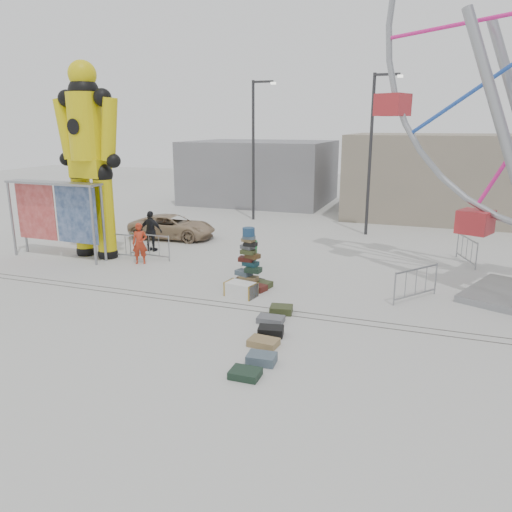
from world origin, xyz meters
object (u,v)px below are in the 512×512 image
(suitcase_tower, at_px, (249,271))
(crash_test_dummy, at_px, (89,154))
(pedestrian_red, at_px, (140,243))
(parked_suv, at_px, (172,227))
(barricade_wheel_front, at_px, (416,284))
(barricade_dummy_b, at_px, (115,245))
(lamp_post_left, at_px, (255,144))
(banner_scaffold, at_px, (55,201))
(pedestrian_green, at_px, (251,250))
(barricade_dummy_a, at_px, (86,231))
(lamp_post_right, at_px, (372,147))
(barricade_wheel_back, at_px, (467,250))
(barricade_dummy_c, at_px, (149,246))
(pedestrian_black, at_px, (151,231))
(steamer_trunk, at_px, (241,289))

(suitcase_tower, height_order, crash_test_dummy, crash_test_dummy)
(suitcase_tower, height_order, pedestrian_red, suitcase_tower)
(suitcase_tower, xyz_separation_m, parked_suv, (-6.38, 6.03, -0.01))
(barricade_wheel_front, distance_m, pedestrian_red, 10.92)
(barricade_dummy_b, distance_m, pedestrian_red, 1.58)
(lamp_post_left, distance_m, barricade_dummy_b, 11.47)
(banner_scaffold, distance_m, pedestrian_green, 8.57)
(crash_test_dummy, height_order, barricade_wheel_front, crash_test_dummy)
(barricade_dummy_a, xyz_separation_m, pedestrian_red, (4.58, -2.38, 0.30))
(lamp_post_right, xyz_separation_m, barricade_dummy_a, (-12.66, -6.49, -3.93))
(barricade_wheel_front, distance_m, barricade_wheel_back, 5.68)
(barricade_dummy_c, relative_size, parked_suv, 0.47)
(barricade_wheel_back, relative_size, parked_suv, 0.47)
(barricade_wheel_back, bearing_deg, barricade_dummy_a, -101.40)
(lamp_post_right, xyz_separation_m, barricade_dummy_c, (-8.13, -8.10, -3.93))
(barricade_dummy_c, bearing_deg, barricade_dummy_a, 165.05)
(suitcase_tower, relative_size, barricade_wheel_back, 1.08)
(barricade_wheel_front, bearing_deg, lamp_post_left, 77.44)
(barricade_wheel_front, relative_size, pedestrian_green, 1.28)
(suitcase_tower, bearing_deg, banner_scaffold, -176.47)
(pedestrian_green, bearing_deg, lamp_post_left, 154.99)
(barricade_wheel_front, relative_size, pedestrian_black, 1.09)
(crash_test_dummy, xyz_separation_m, steamer_trunk, (7.85, -2.78, -4.15))
(lamp_post_right, height_order, barricade_dummy_a, lamp_post_right)
(lamp_post_right, height_order, barricade_dummy_c, lamp_post_right)
(steamer_trunk, bearing_deg, barricade_wheel_back, 55.44)
(lamp_post_right, bearing_deg, barricade_dummy_b, -138.55)
(barricade_dummy_c, height_order, parked_suv, parked_suv)
(barricade_dummy_a, relative_size, parked_suv, 0.47)
(lamp_post_right, height_order, suitcase_tower, lamp_post_right)
(pedestrian_black, relative_size, parked_suv, 0.43)
(barricade_dummy_c, bearing_deg, barricade_dummy_b, -161.34)
(lamp_post_right, distance_m, barricade_dummy_c, 12.13)
(barricade_dummy_c, bearing_deg, barricade_wheel_back, 21.49)
(barricade_dummy_b, relative_size, pedestrian_green, 1.28)
(suitcase_tower, relative_size, barricade_dummy_a, 1.08)
(lamp_post_right, xyz_separation_m, lamp_post_left, (-7.00, 2.00, 0.00))
(barricade_dummy_b, bearing_deg, barricade_dummy_c, 11.75)
(banner_scaffold, relative_size, barricade_dummy_a, 2.27)
(banner_scaffold, bearing_deg, barricade_dummy_a, 107.75)
(parked_suv, bearing_deg, suitcase_tower, -138.28)
(pedestrian_green, bearing_deg, pedestrian_red, -123.60)
(suitcase_tower, xyz_separation_m, banner_scaffold, (-9.08, 0.98, 1.86))
(barricade_dummy_b, bearing_deg, crash_test_dummy, 178.29)
(suitcase_tower, relative_size, parked_suv, 0.50)
(barricade_dummy_c, distance_m, pedestrian_black, 1.42)
(lamp_post_left, height_order, parked_suv, lamp_post_left)
(lamp_post_right, distance_m, barricade_dummy_b, 13.37)
(barricade_wheel_front, xyz_separation_m, pedestrian_black, (-11.57, 2.75, 0.37))
(steamer_trunk, height_order, pedestrian_black, pedestrian_black)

